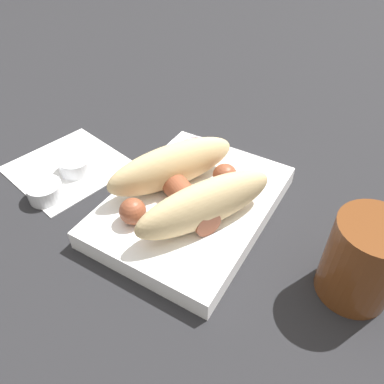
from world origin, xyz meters
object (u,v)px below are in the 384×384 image
food_tray (192,205)px  condiment_cup_near (76,166)px  condiment_cup_far (45,192)px  sausage (181,192)px  bread_roll (188,184)px  drink_glass (363,260)px

food_tray → condiment_cup_near: 0.20m
condiment_cup_near → condiment_cup_far: bearing=-175.6°
sausage → condiment_cup_near: sausage is taller
bread_roll → sausage: (-0.00, 0.01, -0.01)m
food_tray → condiment_cup_far: 0.21m
sausage → condiment_cup_far: bearing=109.8°
food_tray → condiment_cup_far: (-0.08, 0.19, -0.00)m
bread_roll → condiment_cup_far: size_ratio=4.51×
bread_roll → condiment_cup_near: size_ratio=4.51×
drink_glass → condiment_cup_far: bearing=99.3°
sausage → drink_glass: drink_glass is taller
food_tray → sausage: sausage is taller
condiment_cup_far → food_tray: bearing=-67.3°
bread_roll → drink_glass: bearing=-91.0°
food_tray → bread_roll: bread_roll is taller
food_tray → condiment_cup_near: bearing=94.4°
food_tray → drink_glass: bearing=-93.6°
bread_roll → condiment_cup_far: 0.21m
condiment_cup_far → drink_glass: drink_glass is taller
food_tray → sausage: (-0.01, 0.01, 0.03)m
sausage → condiment_cup_near: 0.19m
sausage → drink_glass: size_ratio=1.48×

